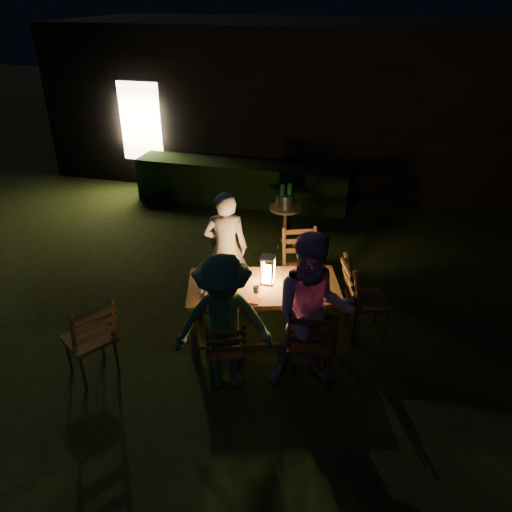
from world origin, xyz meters
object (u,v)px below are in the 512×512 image
(chair_far_left, at_px, (227,285))
(bottle_table, at_px, (242,275))
(person_opp_right, at_px, (313,314))
(bottle_bucket_a, at_px, (282,198))
(chair_spare, at_px, (92,351))
(person_house_side, at_px, (226,249))
(chair_far_right, at_px, (301,281))
(bottle_bucket_b, at_px, (289,197))
(chair_near_left, at_px, (225,360))
(chair_near_right, at_px, (309,354))
(ice_bucket, at_px, (286,201))
(side_table, at_px, (285,212))
(dining_table, at_px, (264,290))
(lantern, at_px, (268,271))
(chair_end, at_px, (364,312))
(person_opp_left, at_px, (224,324))

(chair_far_left, distance_m, bottle_table, 0.99)
(person_opp_right, relative_size, bottle_bucket_a, 5.50)
(chair_far_left, relative_size, chair_spare, 0.85)
(chair_far_left, xyz_separation_m, person_house_side, (-0.02, 0.05, 0.52))
(chair_far_right, bearing_deg, bottle_bucket_b, -95.12)
(person_opp_right, xyz_separation_m, bottle_bucket_a, (-0.99, 3.07, -0.03))
(chair_near_left, distance_m, bottle_table, 0.99)
(chair_near_right, xyz_separation_m, ice_bucket, (-0.93, 3.07, 0.48))
(side_table, height_order, bottle_bucket_a, bottle_bucket_a)
(dining_table, height_order, bottle_bucket_b, bottle_bucket_b)
(person_opp_right, height_order, lantern, person_opp_right)
(person_opp_right, xyz_separation_m, bottle_table, (-0.91, 0.57, -0.01))
(dining_table, relative_size, bottle_bucket_b, 6.04)
(chair_end, bearing_deg, chair_near_right, -47.25)
(chair_far_right, bearing_deg, chair_far_left, -5.01)
(person_house_side, distance_m, person_opp_left, 1.64)
(chair_spare, xyz_separation_m, person_opp_right, (2.29, 0.51, 0.56))
(chair_spare, bearing_deg, chair_far_left, 4.93)
(person_opp_left, bearing_deg, bottle_bucket_a, 74.80)
(chair_near_left, xyz_separation_m, bottle_bucket_a, (-0.12, 3.29, 0.58))
(chair_far_left, distance_m, chair_end, 1.85)
(chair_near_left, xyz_separation_m, chair_near_right, (0.85, 0.27, 0.05))
(chair_far_left, xyz_separation_m, ice_bucket, (0.39, 1.87, 0.53))
(chair_far_right, bearing_deg, person_opp_right, 81.30)
(chair_near_right, xyz_separation_m, chair_far_left, (-1.32, 1.20, -0.05))
(chair_end, bearing_deg, dining_table, -91.92)
(side_table, relative_size, bottle_bucket_a, 2.16)
(chair_far_left, relative_size, person_opp_right, 0.51)
(chair_far_left, bearing_deg, side_table, -115.66)
(person_house_side, bearing_deg, chair_far_left, 91.33)
(lantern, bearing_deg, chair_near_right, -46.70)
(lantern, height_order, bottle_bucket_b, lantern)
(chair_spare, xyz_separation_m, person_house_side, (0.94, 1.80, 0.47))
(ice_bucket, bearing_deg, side_table, 0.00)
(ice_bucket, relative_size, bottle_bucket_a, 0.94)
(chair_far_left, relative_size, bottle_table, 3.19)
(chair_near_left, height_order, ice_bucket, ice_bucket)
(dining_table, distance_m, person_opp_right, 0.96)
(chair_far_right, xyz_separation_m, bottle_table, (-0.53, -0.98, 0.55))
(chair_far_left, height_order, chair_end, chair_end)
(chair_far_left, height_order, person_opp_right, person_opp_right)
(chair_far_left, bearing_deg, dining_table, 123.99)
(dining_table, xyz_separation_m, chair_end, (1.17, 0.37, -0.34))
(chair_far_left, distance_m, person_house_side, 0.52)
(chair_near_right, relative_size, lantern, 3.04)
(chair_spare, xyz_separation_m, ice_bucket, (1.35, 3.62, 0.48))
(ice_bucket, height_order, bottle_bucket_a, bottle_bucket_a)
(person_opp_left, xyz_separation_m, ice_bucket, (-0.08, 3.38, 0.02))
(chair_end, distance_m, person_opp_left, 1.92)
(person_opp_right, height_order, person_opp_left, person_opp_right)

